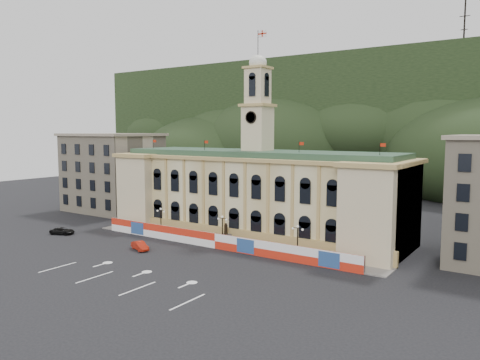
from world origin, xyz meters
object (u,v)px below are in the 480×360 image
Objects in this scene: statue at (226,238)px; lamp_center at (222,228)px; black_suv at (62,231)px; red_sedan at (140,246)px.

statue is 0.72× the size of lamp_center.
lamp_center reaches higher than statue.
statue reaches higher than black_suv.
lamp_center is at bearing -23.35° from red_sedan.
lamp_center is 1.15× the size of red_sedan.
statue is 0.75× the size of black_suv.
lamp_center reaches higher than red_sedan.
red_sedan is 0.90× the size of black_suv.
red_sedan reaches higher than black_suv.
statue is 31.81m from black_suv.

